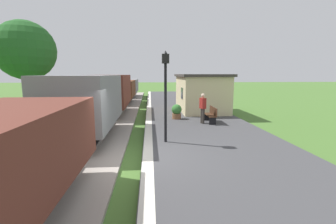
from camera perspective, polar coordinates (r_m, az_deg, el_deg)
name	(u,v)px	position (r m, az deg, el deg)	size (l,w,h in m)	color
ground_plane	(136,164)	(8.20, -7.81, -12.48)	(160.00, 160.00, 0.00)	#47702D
platform_slab	(227,158)	(8.57, 14.46, -10.81)	(6.00, 60.00, 0.25)	#424244
platform_edge_stripe	(148,156)	(8.09, -4.97, -10.80)	(0.36, 60.00, 0.01)	silver
track_ballast	(64,164)	(8.66, -24.22, -11.61)	(3.80, 60.00, 0.12)	#9E9389
rail_near	(86,160)	(8.40, -19.57, -11.01)	(0.07, 60.00, 0.14)	slate
rail_far	(42,161)	(8.88, -28.73, -10.53)	(0.07, 60.00, 0.14)	slate
freight_train	(110,95)	(17.25, -14.14, 4.02)	(2.50, 32.60, 2.72)	brown
station_hut	(201,92)	(18.08, 8.05, 4.85)	(3.50, 5.80, 2.78)	beige
bench_near_hut	(211,114)	(13.64, 10.59, -0.60)	(0.42, 1.50, 0.91)	#422819
person_waiting	(203,107)	(13.23, 8.56, 1.18)	(0.34, 0.43, 1.71)	#38332D
potted_planter	(177,111)	(14.53, 2.13, 0.16)	(0.64, 0.64, 0.92)	brown
lamp_post_near	(165,80)	(9.30, -0.62, 7.90)	(0.28, 0.28, 3.70)	black
tree_trackside_far	(25,51)	(17.18, -31.72, 12.75)	(3.60, 3.60, 6.28)	#4C3823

